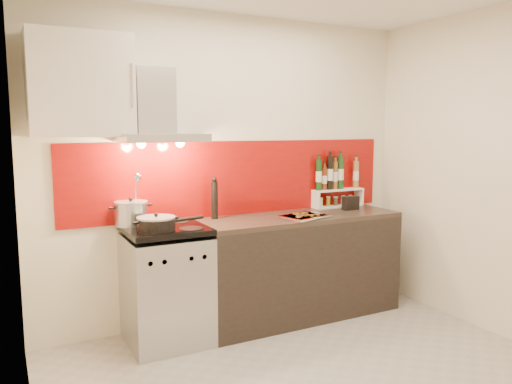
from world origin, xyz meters
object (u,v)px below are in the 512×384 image
pepper_mill (214,199)px  baking_tray (304,216)px  range_stove (167,287)px  saute_pan (157,223)px  counter (299,265)px  stock_pot (131,213)px

pepper_mill → baking_tray: size_ratio=0.79×
range_stove → saute_pan: size_ratio=1.69×
counter → range_stove: bearing=-179.8°
saute_pan → pepper_mill: size_ratio=1.54×
pepper_mill → baking_tray: 0.76m
counter → stock_pot: 1.53m
counter → pepper_mill: bearing=166.0°
range_stove → pepper_mill: size_ratio=2.60×
counter → baking_tray: size_ratio=4.04×
range_stove → baking_tray: size_ratio=2.04×
range_stove → stock_pot: size_ratio=3.58×
counter → pepper_mill: 0.97m
range_stove → pepper_mill: (0.48, 0.18, 0.63)m
range_stove → saute_pan: bearing=-133.8°
pepper_mill → range_stove: bearing=-159.1°
baking_tray → stock_pot: bearing=167.2°
baking_tray → pepper_mill: bearing=155.2°
range_stove → stock_pot: (-0.21, 0.18, 0.56)m
range_stove → saute_pan: (-0.09, -0.09, 0.52)m
range_stove → counter: 1.20m
stock_pot → pepper_mill: size_ratio=0.72×
range_stove → saute_pan: saute_pan is taller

